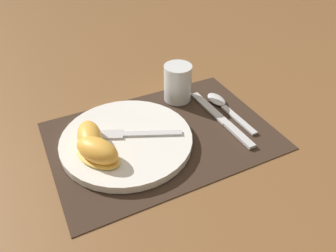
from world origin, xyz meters
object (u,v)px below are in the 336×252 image
Objects in this scene: juice_glass at (178,85)px; citrus_wedge_1 at (94,147)px; plate at (127,140)px; citrus_wedge_2 at (97,152)px; citrus_wedge_0 at (90,138)px; knife at (222,119)px; spoon at (222,104)px; fork at (127,134)px.

juice_glass reaches higher than citrus_wedge_1.
citrus_wedge_2 is (-0.07, -0.04, 0.03)m from plate.
citrus_wedge_0 is 0.03m from citrus_wedge_1.
juice_glass is 0.14m from knife.
knife is (0.05, -0.12, -0.04)m from juice_glass.
spoon is at bearing 5.84° from plate.
citrus_wedge_0 is (-0.29, 0.03, 0.03)m from knife.
citrus_wedge_1 reaches higher than knife.
citrus_wedge_1 is (-0.07, -0.02, 0.02)m from plate.
citrus_wedge_0 reaches higher than fork.
juice_glass is 0.82× the size of citrus_wedge_1.
fork is 1.69× the size of citrus_wedge_1.
spoon is at bearing 7.48° from citrus_wedge_1.
juice_glass is 0.28m from citrus_wedge_2.
juice_glass is 0.48× the size of fork.
plate is 0.20m from juice_glass.
plate reaches higher than spoon.
citrus_wedge_2 reaches higher than citrus_wedge_1.
plate is 0.08m from citrus_wedge_0.
fork is 0.08m from citrus_wedge_1.
citrus_wedge_2 is (-0.24, -0.14, -0.00)m from juice_glass.
fork is at bearing -2.93° from citrus_wedge_0.
juice_glass is (0.17, 0.10, 0.03)m from plate.
knife is 1.23× the size of fork.
juice_glass is at bearing 29.81° from citrus_wedge_2.
spoon reaches higher than knife.
plate is 0.08m from citrus_wedge_2.
citrus_wedge_1 is 0.02m from citrus_wedge_2.
fork is (-0.25, -0.02, 0.01)m from spoon.
citrus_wedge_0 is at bearing 92.05° from citrus_wedge_2.
fork reaches higher than plate.
citrus_wedge_0 reaches higher than citrus_wedge_1.
citrus_wedge_2 reaches higher than fork.
fork is 0.09m from citrus_wedge_2.
plate is 2.49× the size of citrus_wedge_2.
plate is at bearing -7.23° from citrus_wedge_0.
fork is 1.80× the size of citrus_wedge_0.
plate is 2.45× the size of citrus_wedge_1.
fork reaches higher than spoon.
plate is 0.07m from citrus_wedge_1.
citrus_wedge_2 reaches higher than knife.
juice_glass reaches higher than plate.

